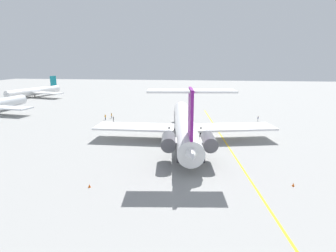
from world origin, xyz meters
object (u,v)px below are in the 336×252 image
at_px(ground_crew_near_tail, 111,115).
at_px(ground_crew_portside, 105,116).
at_px(ground_crew_near_nose, 113,118).
at_px(safety_cone_nose, 293,185).
at_px(main_jetliner, 185,126).
at_px(airliner_far_right, 33,92).
at_px(ground_crew_starboard, 258,118).
at_px(safety_cone_wingtip, 89,186).

height_order(ground_crew_near_tail, ground_crew_portside, ground_crew_portside).
distance_m(ground_crew_near_nose, safety_cone_nose, 57.52).
height_order(main_jetliner, ground_crew_portside, main_jetliner).
bearing_deg(safety_cone_nose, ground_crew_near_tail, 44.34).
distance_m(airliner_far_right, ground_crew_near_nose, 76.63).
xyz_separation_m(ground_crew_starboard, safety_cone_nose, (-46.05, 3.25, -0.80)).
bearing_deg(safety_cone_wingtip, ground_crew_starboard, -34.00).
xyz_separation_m(airliner_far_right, ground_crew_near_nose, (-49.37, -58.57, -1.88)).
bearing_deg(ground_crew_starboard, ground_crew_near_tail, -170.05).
distance_m(ground_crew_near_tail, safety_cone_nose, 62.61).
bearing_deg(ground_crew_near_tail, safety_cone_wingtip, 49.28).
height_order(ground_crew_near_nose, safety_cone_nose, ground_crew_near_nose).
bearing_deg(ground_crew_starboard, ground_crew_near_nose, -163.69).
xyz_separation_m(main_jetliner, airliner_far_right, (67.98, 82.06, -0.92)).
height_order(main_jetliner, airliner_far_right, main_jetliner).
distance_m(airliner_far_right, ground_crew_portside, 72.50).
bearing_deg(ground_crew_portside, airliner_far_right, 63.00).
xyz_separation_m(ground_crew_near_nose, ground_crew_starboard, (6.21, -44.73, -0.01)).
relative_size(main_jetliner, ground_crew_near_tail, 28.65).
bearing_deg(ground_crew_portside, safety_cone_nose, -119.69).
relative_size(ground_crew_near_tail, safety_cone_nose, 3.11).
relative_size(safety_cone_nose, safety_cone_wingtip, 1.00).
relative_size(main_jetliner, ground_crew_starboard, 28.85).
bearing_deg(main_jetliner, safety_cone_wingtip, 146.92).
distance_m(ground_crew_portside, ground_crew_starboard, 48.34).
relative_size(ground_crew_starboard, safety_cone_wingtip, 3.09).
bearing_deg(ground_crew_near_tail, safety_cone_nose, 78.74).
xyz_separation_m(ground_crew_near_tail, ground_crew_starboard, (1.27, -47.01, -0.01)).
xyz_separation_m(airliner_far_right, safety_cone_wingtip, (-93.52, -69.34, -2.69)).
height_order(ground_crew_portside, safety_cone_wingtip, ground_crew_portside).
height_order(airliner_far_right, ground_crew_near_tail, airliner_far_right).
height_order(airliner_far_right, ground_crew_portside, airliner_far_right).
bearing_deg(ground_crew_portside, ground_crew_near_nose, -110.44).
relative_size(airliner_far_right, safety_cone_wingtip, 60.72).
xyz_separation_m(main_jetliner, ground_crew_starboard, (24.82, -21.25, -2.81)).
distance_m(ground_crew_near_nose, safety_cone_wingtip, 45.45).
relative_size(main_jetliner, ground_crew_portside, 27.84).
distance_m(ground_crew_near_tail, safety_cone_wingtip, 50.80).
relative_size(airliner_far_right, ground_crew_starboard, 19.67).
bearing_deg(ground_crew_near_tail, airliner_far_right, -93.87).
bearing_deg(safety_cone_wingtip, ground_crew_portside, 17.01).
height_order(ground_crew_near_nose, ground_crew_portside, ground_crew_portside).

